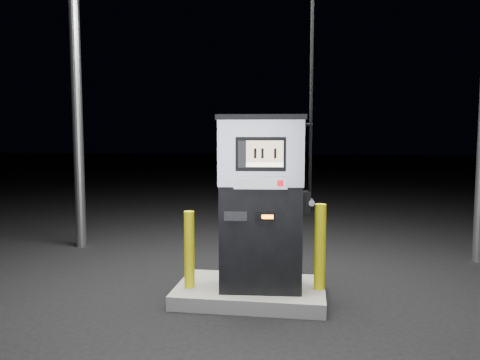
# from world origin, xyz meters

# --- Properties ---
(ground) EXTENTS (80.00, 80.00, 0.00)m
(ground) POSITION_xyz_m (0.00, 0.00, 0.00)
(ground) COLOR black
(ground) RESTS_ON ground
(pump_island) EXTENTS (1.60, 1.00, 0.15)m
(pump_island) POSITION_xyz_m (0.00, 0.00, 0.07)
(pump_island) COLOR slate
(pump_island) RESTS_ON ground
(fuel_dispenser) EXTENTS (1.03, 0.61, 3.81)m
(fuel_dispenser) POSITION_xyz_m (0.12, -0.08, 1.09)
(fuel_dispenser) COLOR black
(fuel_dispenser) RESTS_ON pump_island
(bollard_left) EXTENTS (0.13, 0.13, 0.83)m
(bollard_left) POSITION_xyz_m (-0.64, -0.16, 0.56)
(bollard_left) COLOR yellow
(bollard_left) RESTS_ON pump_island
(bollard_right) EXTENTS (0.14, 0.14, 0.91)m
(bollard_right) POSITION_xyz_m (0.74, 0.00, 0.61)
(bollard_right) COLOR yellow
(bollard_right) RESTS_ON pump_island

